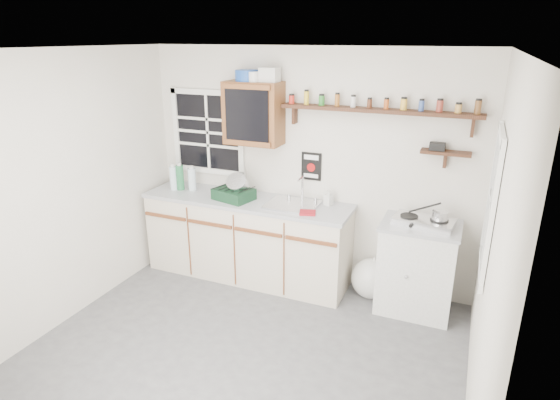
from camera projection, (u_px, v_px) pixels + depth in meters
The scene contains 18 objects.
room at pixel (237, 220), 3.60m from camera, with size 3.64×3.24×2.54m.
main_cabinet at pixel (247, 238), 5.21m from camera, with size 2.31×0.63×0.92m.
right_cabinet at pixel (417, 267), 4.56m from camera, with size 0.73×0.57×0.91m.
sink at pixel (293, 204), 4.86m from camera, with size 0.52×0.44×0.29m.
upper_cabinet at pixel (253, 113), 4.87m from camera, with size 0.60×0.32×0.65m.
upper_cabinet_clutter at pixel (255, 75), 4.73m from camera, with size 0.47×0.24×0.14m.
spice_shelf at pixel (378, 109), 4.42m from camera, with size 1.91×0.18×0.35m.
secondary_shelf at pixel (443, 152), 4.32m from camera, with size 0.45×0.16×0.24m.
warning_sign at pixel (311, 166), 4.95m from camera, with size 0.22×0.02×0.30m.
window_back at pixel (208, 132), 5.32m from camera, with size 0.93×0.03×0.98m.
window_right at pixel (492, 203), 3.36m from camera, with size 0.03×0.78×1.08m.
water_bottles at pixel (182, 178), 5.31m from camera, with size 0.29×0.15×0.32m.
dish_rack at pixel (235, 191), 5.01m from camera, with size 0.46×0.39×0.30m.
soap_bottle at pixel (329, 197), 4.85m from camera, with size 0.08×0.08×0.17m, color beige.
rag at pixel (308, 213), 4.63m from camera, with size 0.16×0.13×0.02m, color maroon.
hotplate at pixel (424, 222), 4.37m from camera, with size 0.58×0.36×0.08m.
saucepan at pixel (439, 215), 4.30m from camera, with size 0.36×0.16×0.16m.
trash_bag at pixel (371, 278), 4.87m from camera, with size 0.42×0.38×0.48m.
Camera 1 is at (1.61, -2.95, 2.59)m, focal length 30.00 mm.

